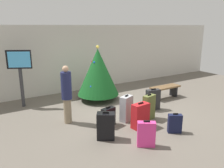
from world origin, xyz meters
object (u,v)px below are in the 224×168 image
Objects in this scene: flight_info_kiosk at (20,68)px; suitcase_1 at (126,108)px; suitcase_7 at (146,134)px; suitcase_0 at (153,100)px; suitcase_6 at (140,116)px; holiday_tree at (98,72)px; suitcase_4 at (149,107)px; waiting_bench at (165,89)px; suitcase_5 at (108,117)px; suitcase_3 at (106,126)px; traveller_0 at (67,93)px; suitcase_2 at (175,124)px.

flight_info_kiosk is 2.47× the size of suitcase_1.
suitcase_7 is (-0.46, -1.46, -0.08)m from suitcase_1.
suitcase_0 is 1.01× the size of suitcase_6.
holiday_tree is at bearing -16.22° from flight_info_kiosk.
flight_info_kiosk is 3.91m from suitcase_1.
suitcase_0 is at bearing 11.46° from suitcase_1.
suitcase_4 is 1.61m from suitcase_7.
waiting_bench is at bearing -26.86° from holiday_tree.
suitcase_1 is at bearing 2.32° from suitcase_5.
suitcase_3 is 1.03m from suitcase_7.
suitcase_1 is 1.23× the size of suitcase_7.
flight_info_kiosk reaches higher than waiting_bench.
holiday_tree is 2.31m from suitcase_0.
holiday_tree is at bearing 100.12° from suitcase_4.
traveller_0 is 2.12× the size of suitcase_4.
traveller_0 is at bearing 116.02° from suitcase_7.
flight_info_kiosk is 4.41m from suitcase_6.
traveller_0 reaches higher than suitcase_3.
holiday_tree reaches higher than suitcase_6.
suitcase_6 is at bearing 59.18° from suitcase_7.
suitcase_5 is (0.90, -0.81, -0.64)m from traveller_0.
waiting_bench is at bearing 29.06° from suitcase_0.
suitcase_2 is (-0.63, -1.58, -0.10)m from suitcase_0.
suitcase_2 is (0.45, -3.48, -0.85)m from holiday_tree.
suitcase_2 is 0.75× the size of suitcase_3.
suitcase_4 is 0.66m from suitcase_6.
holiday_tree is 2.24m from traveller_0.
suitcase_0 is 1.30× the size of suitcase_5.
holiday_tree is 1.23× the size of traveller_0.
suitcase_0 is 0.93× the size of suitcase_4.
suitcase_3 is (-1.74, 0.67, 0.09)m from suitcase_2.
suitcase_1 reaches higher than suitcase_4.
traveller_0 is (0.85, -2.13, -0.48)m from flight_info_kiosk.
suitcase_1 is 1.09× the size of suitcase_6.
waiting_bench is 1.69× the size of suitcase_0.
traveller_0 is at bearing 139.61° from suitcase_6.
holiday_tree is 1.65× the size of waiting_bench.
suitcase_6 is (1.61, -1.37, -0.56)m from traveller_0.
suitcase_1 is (1.55, -0.79, -0.52)m from traveller_0.
suitcase_2 is at bearing -82.71° from holiday_tree.
flight_info_kiosk is 3.62× the size of suitcase_2.
suitcase_6 is (2.46, -3.51, -1.03)m from flight_info_kiosk.
suitcase_2 is at bearing -54.23° from flight_info_kiosk.
suitcase_7 is at bearing -141.18° from waiting_bench.
suitcase_5 is 0.88× the size of suitcase_7.
waiting_bench is 4.15m from traveller_0.
suitcase_0 is (2.84, -0.52, -0.55)m from traveller_0.
flight_info_kiosk is at bearing 133.59° from suitcase_4.
flight_info_kiosk reaches higher than suitcase_6.
suitcase_7 is (-3.02, -2.43, -0.04)m from waiting_bench.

